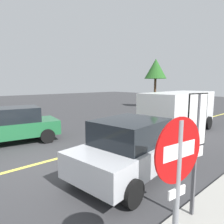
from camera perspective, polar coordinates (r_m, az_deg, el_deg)
ground_plane at (r=7.41m, az=-20.08°, el=-13.63°), size 80.00×80.00×0.00m
lane_marking_centre at (r=8.86m, az=-1.52°, el=-9.44°), size 28.00×0.16×0.01m
stop_sign at (r=2.52m, az=18.11°, el=-18.15°), size 0.76×0.12×2.34m
speed_limit_sign at (r=4.04m, az=22.87°, el=-5.81°), size 0.54×0.10×2.52m
white_van at (r=11.68m, az=18.58°, el=0.79°), size 5.35×2.62×2.20m
car_silver_approaching at (r=5.99m, az=5.87°, el=-9.93°), size 4.20×2.48×1.68m
car_green_crossing at (r=10.15m, az=-26.24°, el=-3.34°), size 4.19×2.57×1.61m
car_white_far_lane at (r=17.31m, az=20.85°, el=1.40°), size 4.35×2.18×1.56m
tree_left_verge at (r=22.75m, az=12.32°, el=11.83°), size 2.39×2.39×5.29m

